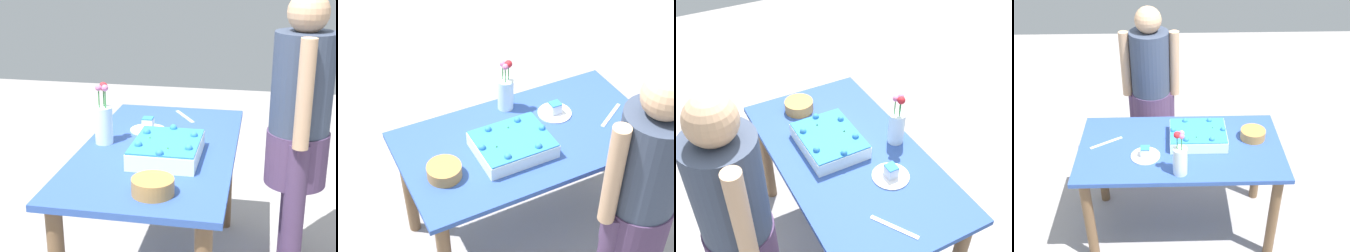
{
  "view_description": "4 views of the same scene",
  "coord_description": "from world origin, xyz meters",
  "views": [
    {
      "loc": [
        -2.3,
        -0.48,
        1.66
      ],
      "look_at": [
        -0.09,
        -0.06,
        0.89
      ],
      "focal_mm": 55.0,
      "sensor_mm": 36.0,
      "label": 1
    },
    {
      "loc": [
        -1.03,
        -1.81,
        2.54
      ],
      "look_at": [
        -0.11,
        0.03,
        0.84
      ],
      "focal_mm": 55.0,
      "sensor_mm": 36.0,
      "label": 2
    },
    {
      "loc": [
        1.44,
        -0.8,
        2.29
      ],
      "look_at": [
        -0.11,
        0.02,
        0.86
      ],
      "focal_mm": 45.0,
      "sensor_mm": 36.0,
      "label": 3
    },
    {
      "loc": [
        0.06,
        2.29,
        2.44
      ],
      "look_at": [
        -0.01,
        -0.1,
        0.85
      ],
      "focal_mm": 45.0,
      "sensor_mm": 36.0,
      "label": 4
    }
  ],
  "objects": [
    {
      "name": "dining_table",
      "position": [
        0.0,
        0.0,
        0.62
      ],
      "size": [
        1.38,
        0.75,
        0.75
      ],
      "color": "#30509E",
      "rests_on": "ground_plane"
    },
    {
      "name": "person_standing",
      "position": [
        0.22,
        -0.67,
        0.85
      ],
      "size": [
        0.45,
        0.31,
        1.49
      ],
      "rotation": [
        0.0,
        0.0,
        1.57
      ],
      "color": "#4A3558",
      "rests_on": "ground_plane"
    },
    {
      "name": "serving_plate_with_slice",
      "position": [
        0.23,
        0.11,
        0.77
      ],
      "size": [
        0.19,
        0.19,
        0.07
      ],
      "color": "white",
      "rests_on": "dining_table"
    },
    {
      "name": "cake_knife",
      "position": [
        0.51,
        -0.05,
        0.75
      ],
      "size": [
        0.21,
        0.14,
        0.0
      ],
      "primitive_type": "cube",
      "rotation": [
        0.0,
        0.0,
        0.56
      ],
      "color": "silver",
      "rests_on": "dining_table"
    },
    {
      "name": "fruit_bowl",
      "position": [
        -0.5,
        -0.08,
        0.78
      ],
      "size": [
        0.17,
        0.17,
        0.07
      ],
      "primitive_type": "cylinder",
      "color": "#B68141",
      "rests_on": "dining_table"
    },
    {
      "name": "ground_plane",
      "position": [
        0.0,
        0.0,
        0.0
      ],
      "size": [
        8.0,
        8.0,
        0.0
      ],
      "primitive_type": "plane",
      "color": "#9E9896"
    },
    {
      "name": "sheet_cake",
      "position": [
        -0.12,
        -0.06,
        0.79
      ],
      "size": [
        0.38,
        0.31,
        0.11
      ],
      "color": "white",
      "rests_on": "dining_table"
    },
    {
      "name": "flower_vase",
      "position": [
        0.01,
        0.28,
        0.86
      ],
      "size": [
        0.09,
        0.09,
        0.31
      ],
      "color": "white",
      "rests_on": "dining_table"
    }
  ]
}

